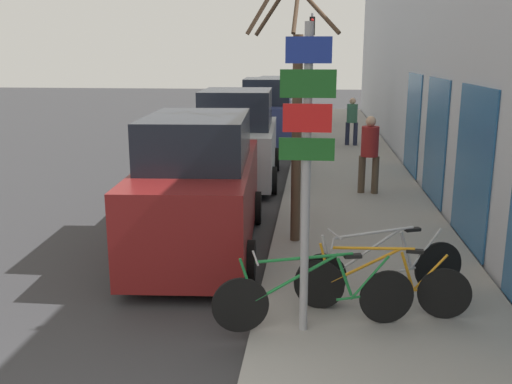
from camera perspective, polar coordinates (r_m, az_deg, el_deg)
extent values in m
plane|color=#333335|center=(15.08, -0.58, 1.28)|extent=(80.00, 80.00, 0.00)
cube|color=gray|center=(17.74, 8.85, 3.23)|extent=(3.20, 32.00, 0.15)
cube|color=#B2B7C1|center=(17.64, 15.08, 13.25)|extent=(0.20, 32.00, 6.50)
cube|color=#26598C|center=(9.89, 20.80, 2.36)|extent=(0.03, 2.08, 2.59)
cube|color=#26598C|center=(12.77, 17.48, 4.98)|extent=(0.03, 2.08, 2.59)
cube|color=#26598C|center=(15.69, 15.38, 6.62)|extent=(0.03, 2.08, 2.59)
cylinder|color=#939399|center=(6.17, 5.02, 0.70)|extent=(0.09, 0.09, 3.40)
cube|color=navy|center=(5.96, 5.30, 13.96)|extent=(0.47, 0.02, 0.26)
cube|color=#19591E|center=(5.97, 5.23, 10.73)|extent=(0.58, 0.02, 0.29)
cube|color=red|center=(5.99, 5.15, 7.38)|extent=(0.51, 0.02, 0.30)
cube|color=#19591E|center=(6.04, 5.09, 4.29)|extent=(0.59, 0.02, 0.24)
cylinder|color=black|center=(6.54, -1.58, -11.24)|extent=(0.64, 0.18, 0.65)
cylinder|color=black|center=(6.90, 12.93, -10.20)|extent=(0.64, 0.18, 0.65)
cylinder|color=#197233|center=(6.50, 4.10, -8.50)|extent=(0.94, 0.26, 0.54)
cylinder|color=#197233|center=(6.44, 4.89, -6.58)|extent=(1.09, 0.29, 0.08)
cylinder|color=#197233|center=(6.64, 8.86, -8.39)|extent=(0.21, 0.08, 0.47)
cylinder|color=#197233|center=(6.80, 10.54, -10.23)|extent=(0.59, 0.17, 0.08)
cylinder|color=#197233|center=(6.74, 11.32, -8.39)|extent=(0.44, 0.13, 0.52)
cylinder|color=#197233|center=(6.43, -0.82, -8.97)|extent=(0.20, 0.08, 0.56)
cube|color=black|center=(6.58, 9.66, -6.33)|extent=(0.21, 0.12, 0.04)
cylinder|color=#99999E|center=(6.34, -0.06, -6.62)|extent=(0.12, 0.43, 0.02)
cylinder|color=black|center=(7.15, 6.33, -9.16)|extent=(0.63, 0.09, 0.63)
cylinder|color=black|center=(7.21, 18.32, -9.63)|extent=(0.63, 0.09, 0.63)
cylinder|color=orange|center=(7.03, 10.94, -7.20)|extent=(0.83, 0.11, 0.52)
cylinder|color=orange|center=(6.96, 11.64, -5.54)|extent=(0.96, 0.12, 0.08)
cylinder|color=orange|center=(7.06, 14.87, -7.54)|extent=(0.18, 0.05, 0.45)
cylinder|color=orange|center=(7.17, 16.25, -9.40)|extent=(0.52, 0.07, 0.08)
cylinder|color=orange|center=(7.09, 16.97, -7.78)|extent=(0.39, 0.06, 0.50)
cylinder|color=orange|center=(7.05, 6.99, -7.20)|extent=(0.18, 0.05, 0.54)
cube|color=black|center=(6.98, 15.60, -5.72)|extent=(0.21, 0.10, 0.04)
cylinder|color=#99999E|center=(6.95, 7.67, -5.17)|extent=(0.06, 0.44, 0.02)
cylinder|color=black|center=(7.22, 6.51, -8.70)|extent=(0.65, 0.28, 0.68)
cylinder|color=black|center=(7.96, 17.75, -7.14)|extent=(0.65, 0.28, 0.68)
cylinder|color=#B7B7BC|center=(7.35, 11.10, -5.83)|extent=(0.88, 0.37, 0.56)
cylinder|color=#B7B7BC|center=(7.31, 11.77, -3.99)|extent=(1.02, 0.43, 0.09)
cylinder|color=#B7B7BC|center=(7.61, 14.75, -5.56)|extent=(0.20, 0.11, 0.49)
cylinder|color=#B7B7BC|center=(7.80, 15.96, -7.23)|extent=(0.55, 0.24, 0.08)
cylinder|color=#B7B7BC|center=(7.76, 16.60, -5.50)|extent=(0.42, 0.19, 0.55)
cylinder|color=#B7B7BC|center=(7.14, 7.19, -6.47)|extent=(0.20, 0.10, 0.59)
cube|color=black|center=(7.57, 15.41, -3.64)|extent=(0.22, 0.15, 0.04)
cylinder|color=#99999E|center=(7.08, 7.88, -4.19)|extent=(0.18, 0.42, 0.02)
cube|color=maroon|center=(9.60, -5.59, -0.78)|extent=(2.05, 4.90, 1.35)
cube|color=black|center=(9.21, -5.90, 5.29)|extent=(1.73, 2.59, 0.76)
cylinder|color=black|center=(11.30, -8.90, -1.47)|extent=(0.26, 0.64, 0.63)
cylinder|color=black|center=(11.10, -0.05, -1.58)|extent=(0.26, 0.64, 0.63)
cylinder|color=black|center=(8.54, -12.67, -6.65)|extent=(0.26, 0.64, 0.63)
cylinder|color=black|center=(8.27, -0.86, -6.97)|extent=(0.26, 0.64, 0.63)
cube|color=#B2B7BC|center=(14.77, -1.83, 4.21)|extent=(2.09, 4.57, 1.26)
cube|color=black|center=(14.45, -1.93, 8.36)|extent=(1.80, 2.41, 0.92)
cylinder|color=black|center=(16.32, -4.68, 3.35)|extent=(0.25, 0.66, 0.65)
cylinder|color=black|center=(16.17, 1.94, 3.29)|extent=(0.25, 0.66, 0.65)
cylinder|color=black|center=(13.62, -6.28, 1.26)|extent=(0.25, 0.66, 0.65)
cylinder|color=black|center=(13.44, 1.65, 1.17)|extent=(0.25, 0.66, 0.65)
cube|color=navy|center=(20.37, 1.09, 6.94)|extent=(1.98, 4.54, 1.37)
cube|color=black|center=(20.09, 1.09, 10.06)|extent=(1.68, 2.40, 0.87)
cylinder|color=black|center=(21.84, -1.09, 5.95)|extent=(0.26, 0.63, 0.62)
cylinder|color=black|center=(21.80, 3.44, 5.91)|extent=(0.26, 0.63, 0.62)
cylinder|color=black|center=(19.12, -1.61, 4.84)|extent=(0.26, 0.63, 0.62)
cylinder|color=black|center=(19.07, 3.55, 4.80)|extent=(0.26, 0.63, 0.62)
cube|color=silver|center=(25.95, 2.12, 8.24)|extent=(1.97, 4.79, 1.23)
cube|color=black|center=(25.69, 2.09, 10.50)|extent=(1.68, 2.52, 0.84)
cylinder|color=black|center=(27.55, 0.67, 7.57)|extent=(0.25, 0.66, 0.65)
cylinder|color=black|center=(27.36, 4.30, 7.49)|extent=(0.25, 0.66, 0.65)
cylinder|color=black|center=(24.68, -0.31, 6.87)|extent=(0.25, 0.66, 0.65)
cylinder|color=black|center=(24.47, 3.73, 6.78)|extent=(0.25, 0.66, 0.65)
cylinder|color=#4C3D2D|center=(13.12, 11.83, 1.67)|extent=(0.16, 0.16, 0.85)
cylinder|color=#4C3D2D|center=(13.14, 10.53, 1.75)|extent=(0.16, 0.16, 0.85)
cylinder|color=maroon|center=(13.00, 11.33, 4.98)|extent=(0.39, 0.39, 0.67)
sphere|color=tan|center=(12.94, 11.42, 6.95)|extent=(0.23, 0.23, 0.23)
cylinder|color=#1E2338|center=(20.05, 9.91, 5.74)|extent=(0.15, 0.15, 0.79)
cylinder|color=#1E2338|center=(20.10, 9.13, 5.79)|extent=(0.15, 0.15, 0.79)
cylinder|color=#33664C|center=(19.99, 9.60, 7.76)|extent=(0.36, 0.36, 0.62)
sphere|color=tan|center=(19.95, 9.64, 8.96)|extent=(0.21, 0.21, 0.21)
cylinder|color=#4C3828|center=(9.35, 4.07, 5.06)|extent=(0.16, 0.16, 3.37)
cylinder|color=#4C3828|center=(9.43, 2.12, 18.40)|extent=(0.76, 0.35, 1.01)
cylinder|color=#4C3828|center=(9.03, 4.05, 17.85)|extent=(0.13, 0.56, 0.78)
cylinder|color=#4C3828|center=(9.06, 6.31, 17.57)|extent=(0.69, 0.49, 0.72)
cylinder|color=#939399|center=(21.38, 5.53, 11.35)|extent=(0.10, 0.10, 4.50)
cube|color=black|center=(21.29, 5.64, 16.18)|extent=(0.20, 0.16, 0.64)
sphere|color=red|center=(21.21, 5.65, 16.74)|extent=(0.11, 0.11, 0.11)
sphere|color=orange|center=(21.20, 5.64, 16.20)|extent=(0.11, 0.11, 0.11)
sphere|color=green|center=(21.19, 5.62, 15.66)|extent=(0.11, 0.11, 0.11)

